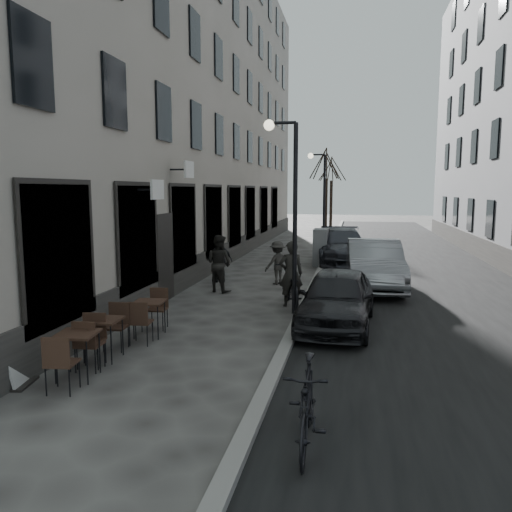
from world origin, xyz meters
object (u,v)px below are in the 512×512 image
(bistro_set_b, at_px, (103,335))
(utility_cabinet, at_px, (321,247))
(car_mid, at_px, (374,264))
(car_far, at_px, (342,246))
(bicycle, at_px, (291,286))
(streetlamp_far, at_px, (321,192))
(car_near, at_px, (337,298))
(tree_far, at_px, (332,169))
(bistro_set_c, at_px, (149,315))
(pedestrian_mid, at_px, (277,263))
(streetlamp_near, at_px, (289,195))
(tree_near, at_px, (326,165))
(sign_board, at_px, (17,359))
(pedestrian_far, at_px, (220,260))
(pedestrian_near, at_px, (219,263))
(moped, at_px, (307,405))
(bistro_set_a, at_px, (78,351))

(bistro_set_b, xyz_separation_m, utility_cabinet, (3.30, 13.07, 0.31))
(car_mid, height_order, car_far, car_mid)
(bicycle, xyz_separation_m, car_far, (1.20, 8.74, 0.20))
(streetlamp_far, xyz_separation_m, car_far, (1.17, -2.42, -2.39))
(streetlamp_far, bearing_deg, car_near, -84.17)
(tree_far, xyz_separation_m, car_mid, (2.30, -17.05, -3.85))
(tree_far, height_order, utility_cabinet, tree_far)
(bistro_set_c, bearing_deg, pedestrian_mid, 68.79)
(bicycle, xyz_separation_m, car_near, (1.36, -1.92, 0.13))
(streetlamp_near, distance_m, bistro_set_c, 4.71)
(tree_near, distance_m, bistro_set_c, 18.41)
(bicycle, height_order, car_mid, car_mid)
(streetlamp_far, relative_size, sign_board, 4.52)
(sign_board, xyz_separation_m, car_far, (5.02, 15.41, 0.32))
(streetlamp_far, xyz_separation_m, car_mid, (2.37, -8.05, -2.35))
(streetlamp_near, xyz_separation_m, bistro_set_c, (-2.79, -2.70, -2.67))
(bistro_set_c, height_order, car_near, car_near)
(bistro_set_b, bearing_deg, car_far, 69.44)
(tree_near, bearing_deg, pedestrian_far, -105.85)
(tree_near, xyz_separation_m, pedestrian_near, (-2.65, -12.60, -3.74))
(bicycle, height_order, car_far, car_far)
(tree_far, relative_size, bistro_set_b, 3.47)
(tree_near, distance_m, bicycle, 14.74)
(car_far, bearing_deg, pedestrian_far, -132.41)
(bicycle, xyz_separation_m, pedestrian_near, (-2.55, 1.56, 0.36))
(car_far, height_order, moped, car_far)
(tree_near, xyz_separation_m, bicycle, (-0.10, -14.16, -4.09))
(streetlamp_near, xyz_separation_m, bistro_set_b, (-3.04, -4.35, -2.67))
(moped, bearing_deg, streetlamp_near, 98.20)
(pedestrian_mid, bearing_deg, tree_far, -136.91)
(bicycle, bearing_deg, pedestrian_far, -63.30)
(utility_cabinet, bearing_deg, tree_near, 92.67)
(sign_board, height_order, moped, moped)
(utility_cabinet, bearing_deg, pedestrian_mid, -103.14)
(sign_board, relative_size, pedestrian_far, 0.71)
(bicycle, bearing_deg, bistro_set_c, 36.12)
(bistro_set_c, xyz_separation_m, car_mid, (5.16, 6.65, 0.32))
(tree_near, bearing_deg, bistro_set_c, -99.18)
(bistro_set_b, relative_size, pedestrian_near, 0.88)
(streetlamp_near, xyz_separation_m, car_mid, (2.37, 3.95, -2.35))
(bistro_set_c, distance_m, pedestrian_mid, 7.01)
(car_near, relative_size, moped, 2.18)
(utility_cabinet, relative_size, moped, 0.85)
(bistro_set_b, xyz_separation_m, bistro_set_c, (0.25, 1.64, -0.00))
(tree_far, height_order, car_near, tree_far)
(utility_cabinet, relative_size, bicycle, 0.74)
(bistro_set_a, bearing_deg, tree_far, 75.87)
(sign_board, bearing_deg, tree_far, 71.85)
(bistro_set_a, relative_size, moped, 0.89)
(utility_cabinet, bearing_deg, bistro_set_b, -103.19)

